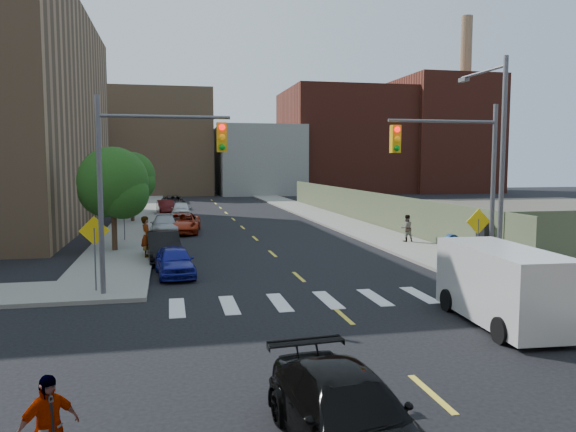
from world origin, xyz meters
name	(u,v)px	position (x,y,z in m)	size (l,w,h in m)	color
ground	(365,335)	(0.00, 0.00, 0.00)	(160.00, 160.00, 0.00)	black
sidewalk_nw	(142,210)	(-7.75, 41.50, 0.07)	(3.50, 73.00, 0.15)	gray
sidewalk_ne	(298,208)	(7.75, 41.50, 0.07)	(3.50, 73.00, 0.15)	gray
fence_north	(360,206)	(9.60, 28.00, 1.25)	(0.12, 44.00, 2.50)	#535A3F
gravel_lot	(547,215)	(28.00, 30.00, 0.03)	(36.00, 42.00, 0.06)	#595447
bg_bldg_west	(45,153)	(-22.00, 70.00, 6.00)	(14.00, 18.00, 12.00)	#592319
bg_bldg_midwest	(162,143)	(-6.00, 72.00, 7.50)	(14.00, 16.00, 15.00)	#8C6B4C
bg_bldg_center	(258,160)	(8.00, 70.00, 5.00)	(12.00, 16.00, 10.00)	gray
bg_bldg_east	(342,141)	(22.00, 72.00, 8.00)	(18.00, 18.00, 16.00)	#592319
bg_bldg_fareast	(441,136)	(38.00, 70.00, 9.00)	(14.00, 16.00, 18.00)	#592319
smokestack	(465,105)	(42.00, 70.00, 14.00)	(1.80, 1.80, 28.00)	#8C6B4C
signal_nw	(145,168)	(-5.98, 6.00, 4.53)	(4.59, 0.30, 7.00)	#59595E
signal_ne	(459,167)	(5.98, 6.00, 4.53)	(4.59, 0.30, 7.00)	#59595E
streetlight_ne	(497,150)	(8.20, 6.90, 5.22)	(0.25, 3.70, 9.00)	#59595E
warn_sign_nw	(94,239)	(-7.80, 6.50, 1.99)	(1.06, 0.06, 2.83)	#59595E
warn_sign_ne	(478,229)	(7.20, 6.50, 1.99)	(1.06, 0.06, 2.83)	#59595E
warn_sign_midwest	(124,209)	(-7.80, 20.00, 1.99)	(1.06, 0.06, 2.83)	#59595E
tree_west_near	(113,186)	(-8.00, 16.05, 3.48)	(3.66, 3.64, 5.52)	#332114
tree_west_far	(132,178)	(-8.00, 31.05, 3.48)	(3.66, 3.64, 5.52)	#332114
parked_car_blue	(175,261)	(-5.01, 9.26, 0.63)	(1.48, 3.67, 1.25)	navy
parked_car_black	(163,246)	(-5.50, 13.10, 0.70)	(1.48, 4.24, 1.40)	black
parked_car_red	(182,223)	(-4.34, 23.65, 0.67)	(2.21, 4.80, 1.33)	#A62B10
parked_car_silver	(165,225)	(-5.50, 22.96, 0.63)	(1.77, 4.36, 1.26)	#9B9EA2
parked_car_white	(181,210)	(-4.20, 34.53, 0.68)	(1.60, 3.97, 1.35)	silver
parked_car_maroon	(166,208)	(-5.50, 37.13, 0.66)	(1.40, 4.02, 1.33)	#3F0C0D
parked_car_grey	(173,202)	(-4.79, 43.90, 0.67)	(2.23, 4.83, 1.34)	black
black_sedan	(348,415)	(-2.42, -5.89, 0.65)	(1.83, 4.49, 1.30)	black
cargo_van	(500,283)	(4.27, 0.32, 1.19)	(2.33, 5.08, 2.27)	silver
mailbox	(451,252)	(6.66, 7.67, 0.87)	(0.65, 0.53, 1.49)	navy
payphone	(483,240)	(9.19, 9.35, 1.07)	(0.55, 0.45, 1.85)	black
pedestrian_west	(146,237)	(-6.30, 13.49, 1.14)	(0.72, 0.47, 1.98)	gray
pedestrian_east	(407,228)	(8.20, 15.80, 0.93)	(0.75, 0.59, 1.55)	gray
pedestrian_sw	(48,429)	(-6.93, -6.00, 0.94)	(0.92, 0.38, 1.58)	gray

